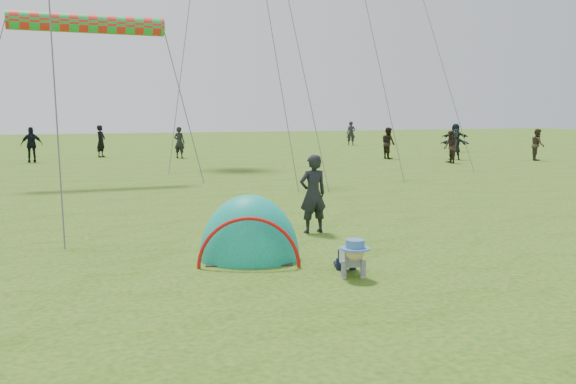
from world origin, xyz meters
name	(u,v)px	position (x,y,z in m)	size (l,w,h in m)	color
ground	(396,281)	(0.00, 0.00, 0.00)	(140.00, 140.00, 0.00)	#1A5011
crawling_toddler	(352,256)	(-0.46, 0.53, 0.31)	(0.56, 0.81, 0.62)	black
popup_tent	(249,259)	(-1.52, 2.18, 0.00)	(1.71, 1.40, 2.21)	#187B4D
standing_adult	(313,194)	(0.48, 3.95, 0.81)	(0.59, 0.39, 1.62)	black
crowd_person_0	(179,142)	(2.99, 26.54, 0.85)	(0.62, 0.41, 1.70)	black
crowd_person_1	(538,145)	(19.61, 17.61, 0.82)	(0.80, 0.62, 1.64)	#382E25
crowd_person_5	(455,138)	(20.41, 25.44, 0.89)	(1.65, 0.53, 1.78)	black
crowd_person_6	(101,141)	(-0.84, 28.99, 0.88)	(0.64, 0.42, 1.77)	black
crowd_person_7	(451,147)	(14.33, 17.82, 0.80)	(0.78, 0.60, 1.60)	#302220
crowd_person_8	(32,145)	(-4.47, 26.34, 0.88)	(1.03, 0.43, 1.76)	black
crowd_person_11	(455,144)	(16.06, 19.73, 0.81)	(1.49, 0.48, 1.61)	#1D272E
crowd_person_12	(351,133)	(18.14, 35.05, 0.89)	(0.65, 0.43, 1.79)	#212228
crowd_person_13	(388,143)	(13.14, 21.61, 0.84)	(0.82, 0.64, 1.68)	black
rainbow_tube_kite	(88,24)	(-2.69, 15.40, 5.48)	(0.64, 0.64, 5.17)	red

